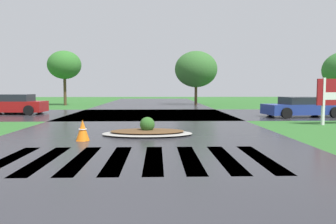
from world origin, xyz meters
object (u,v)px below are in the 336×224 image
Objects in this scene: car_white_sedan at (14,105)px; drainage_pipe_stack at (16,108)px; traffic_cone at (83,130)px; median_island at (147,132)px; car_blue_compact at (301,107)px.

drainage_pipe_stack is (0.05, 0.29, -0.25)m from car_white_sedan.
drainage_pipe_stack reaches higher than traffic_cone.
median_island is 2.49m from traffic_cone.
car_white_sedan reaches higher than traffic_cone.
drainage_pipe_stack reaches higher than median_island.
car_blue_compact is at bearing 38.00° from traffic_cone.
drainage_pipe_stack is at bearing -97.97° from car_white_sedan.
car_white_sedan is 6.01× the size of traffic_cone.
car_blue_compact reaches higher than traffic_cone.
traffic_cone is at bearing -149.90° from car_blue_compact.
car_white_sedan is at bearing 163.78° from car_blue_compact.
car_white_sedan reaches higher than median_island.
traffic_cone is (7.13, -11.47, -0.29)m from car_white_sedan.
car_blue_compact is 6.67× the size of traffic_cone.
drainage_pipe_stack is at bearing 162.86° from car_blue_compact.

